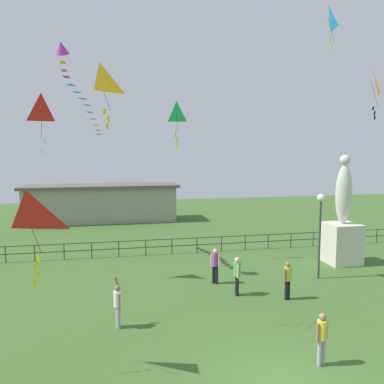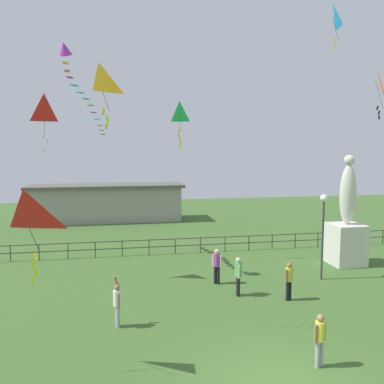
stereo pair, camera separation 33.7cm
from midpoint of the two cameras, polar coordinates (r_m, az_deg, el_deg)
statue_monument at (r=23.42m, az=20.37°, el=-5.07°), size 1.71×1.71×6.00m
lamppost at (r=20.07m, az=17.48°, el=-3.43°), size 0.36×0.36×4.16m
person_0 at (r=14.77m, az=-11.28°, el=-15.32°), size 0.29×0.49×1.81m
person_1 at (r=12.77m, az=17.39°, el=-19.06°), size 0.45×0.29×1.58m
person_3 at (r=17.54m, az=5.93°, el=-11.55°), size 0.31×0.50×1.68m
person_4 at (r=17.45m, az=13.01°, el=-11.91°), size 0.43×0.30×1.61m
person_5 at (r=18.90m, az=2.83°, el=-10.24°), size 0.39×0.38×1.67m
kite_0 at (r=13.54m, az=-13.79°, el=15.11°), size 1.01×0.94×2.07m
kite_1 at (r=11.00m, az=-23.41°, el=-3.49°), size 1.35×1.24×2.53m
kite_2 at (r=21.58m, az=-2.69°, el=11.16°), size 0.82×0.63×2.55m
kite_3 at (r=19.15m, az=-21.27°, el=10.91°), size 1.01×1.07×2.57m
kite_4 at (r=25.41m, az=18.56°, el=22.55°), size 0.68×1.01×2.47m
kite_5 at (r=22.03m, az=23.89°, el=14.19°), size 0.76×0.86×2.58m
streamer_kite at (r=20.19m, az=-18.11°, el=17.67°), size 1.95×6.23×4.01m
waterfront_railing at (r=24.28m, az=-1.91°, el=-7.35°), size 36.06×0.06×0.95m
pavilion_building at (r=35.58m, az=-13.12°, el=-1.52°), size 13.31×3.77×3.23m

